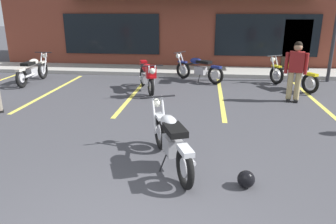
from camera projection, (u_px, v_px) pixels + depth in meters
ground_plane at (161, 139)px, 6.46m from camera, size 80.00×80.00×0.00m
sidewalk_kerb at (185, 71)px, 13.17m from camera, size 22.00×1.80×0.14m
brick_storefront_building at (190, 21)px, 15.99m from camera, size 16.52×6.23×3.82m
painted_stall_lines at (177, 95)px, 9.79m from camera, size 13.41×4.80×0.01m
motorcycle_foreground_classic at (171, 139)px, 5.26m from camera, size 1.09×2.00×0.98m
motorcycle_red_sportbike at (33, 70)px, 11.22m from camera, size 0.66×2.11×0.98m
motorcycle_black_cruiser at (292, 74)px, 10.44m from camera, size 1.36×1.86×0.98m
motorcycle_silver_naked at (147, 75)px, 9.98m from camera, size 1.05×2.02×0.98m
motorcycle_blue_standard at (198, 68)px, 11.50m from camera, size 1.82×1.44×0.98m
person_in_black_shirt at (296, 68)px, 8.80m from camera, size 0.61×0.34×1.68m
helmet_on_pavement at (246, 179)px, 4.69m from camera, size 0.26×0.26×0.26m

